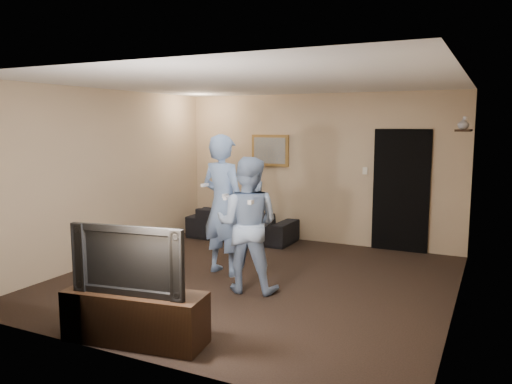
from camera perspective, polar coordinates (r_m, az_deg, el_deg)
The scene contains 19 objects.
ground at distance 6.80m, azimuth -0.18°, elevation -10.02°, with size 5.00×5.00×0.00m, color black.
ceiling at distance 6.49m, azimuth -0.19°, elevation 12.39°, with size 5.00×5.00×0.04m, color silver.
wall_back at distance 8.82m, azimuth 7.02°, elevation 2.66°, with size 5.00×0.04×2.60m, color tan.
wall_front at distance 4.44m, azimuth -14.61°, elevation -2.58°, with size 5.00×0.04×2.60m, color tan.
wall_left at distance 7.94m, azimuth -16.60°, elevation 1.83°, with size 0.04×5.00×2.60m, color tan.
wall_right at distance 5.87m, azimuth 22.28°, elevation -0.43°, with size 0.04×5.00×2.60m, color tan.
sofa at distance 9.04m, azimuth -1.64°, elevation -3.66°, with size 1.95×0.76×0.57m, color black.
throw_pillow at distance 9.09m, azimuth -2.67°, elevation -2.35°, with size 0.44×0.14×0.44m, color #17463D.
painting_frame at distance 9.11m, azimuth 1.62°, elevation 4.77°, with size 0.72×0.05×0.57m, color olive.
painting_canvas at distance 9.08m, azimuth 1.55°, elevation 4.76°, with size 0.62×0.01×0.47m, color slate.
doorway at distance 8.46m, azimuth 16.24°, elevation 0.15°, with size 0.90×0.06×2.00m, color black.
light_switch at distance 8.56m, azimuth 12.36°, elevation 2.38°, with size 0.08×0.02×0.12m, color silver.
wall_shelf at distance 7.62m, azimuth 22.66°, elevation 6.52°, with size 0.20×0.60×0.03m, color black.
shelf_vase at distance 7.46m, azimuth 22.62°, elevation 7.23°, with size 0.15×0.15×0.16m, color #9D9EA2.
shelf_figurine at distance 7.80m, azimuth 22.78°, elevation 7.30°, with size 0.06×0.06×0.18m, color silver.
tv_console at distance 5.05m, azimuth -13.63°, elevation -13.67°, with size 1.38×0.44×0.49m, color black.
television at distance 4.87m, azimuth -13.85°, elevation -7.34°, with size 1.15×0.15×0.66m, color black.
wii_player_left at distance 6.90m, azimuth -3.76°, elevation -1.47°, with size 0.79×0.60×1.94m.
wii_player_right at distance 6.20m, azimuth -0.98°, elevation -3.73°, with size 0.92×0.78×1.68m.
Camera 1 is at (2.86, -5.81, 2.08)m, focal length 35.00 mm.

